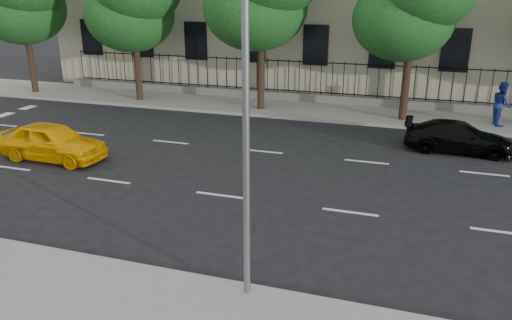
# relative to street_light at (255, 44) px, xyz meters

# --- Properties ---
(ground) EXTENTS (120.00, 120.00, 0.00)m
(ground) POSITION_rel_street_light_xyz_m (-2.50, 1.77, -5.15)
(ground) COLOR black
(ground) RESTS_ON ground
(far_sidewalk) EXTENTS (60.00, 4.00, 0.15)m
(far_sidewalk) POSITION_rel_street_light_xyz_m (-2.50, 15.77, -5.07)
(far_sidewalk) COLOR gray
(far_sidewalk) RESTS_ON ground
(lane_markings) EXTENTS (49.60, 4.62, 0.01)m
(lane_markings) POSITION_rel_street_light_xyz_m (-2.50, 6.52, -5.14)
(lane_markings) COLOR silver
(lane_markings) RESTS_ON ground
(iron_fence) EXTENTS (30.00, 0.50, 2.20)m
(iron_fence) POSITION_rel_street_light_xyz_m (-2.50, 17.47, -4.50)
(iron_fence) COLOR slate
(iron_fence) RESTS_ON far_sidewalk
(street_light) EXTENTS (0.25, 3.32, 8.05)m
(street_light) POSITION_rel_street_light_xyz_m (0.00, 0.00, 0.00)
(street_light) COLOR slate
(street_light) RESTS_ON near_sidewalk
(yellow_taxi) EXTENTS (4.15, 1.78, 1.39)m
(yellow_taxi) POSITION_rel_street_light_xyz_m (-9.64, 5.51, -4.45)
(yellow_taxi) COLOR #FFB603
(yellow_taxi) RESTS_ON ground
(black_sedan) EXTENTS (4.12, 1.77, 1.18)m
(black_sedan) POSITION_rel_street_light_xyz_m (4.73, 11.08, -4.56)
(black_sedan) COLOR black
(black_sedan) RESTS_ON ground
(pedestrian_far) EXTENTS (0.90, 1.07, 1.96)m
(pedestrian_far) POSITION_rel_street_light_xyz_m (6.69, 15.22, -4.02)
(pedestrian_far) COLOR navy
(pedestrian_far) RESTS_ON far_sidewalk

